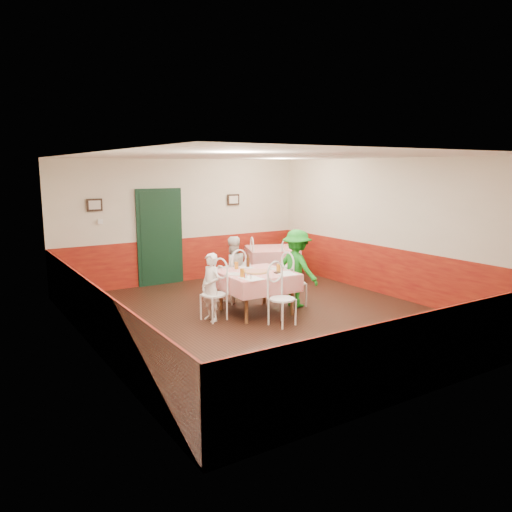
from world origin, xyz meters
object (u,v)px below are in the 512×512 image
chair_second_b (291,266)px  diner_far (232,269)px  pizza (256,272)px  chair_left (214,295)px  glass_c (236,265)px  chair_second_a (245,264)px  main_table (256,293)px  second_table (272,264)px  glass_a (242,273)px  diner_left (211,287)px  chair_near (282,299)px  chair_right (294,283)px  diner_right (297,268)px  chair_far (234,280)px  beer_bottle (248,261)px  glass_b (278,268)px  wallet (278,273)px

chair_second_b → diner_far: (-1.75, -0.45, 0.20)m
pizza → chair_left: bearing=175.2°
glass_c → chair_second_a: bearing=54.7°
main_table → glass_c: 0.63m
second_table → pizza: pizza is taller
pizza → glass_a: (-0.40, -0.20, 0.06)m
second_table → diner_left: size_ratio=0.95×
chair_near → diner_left: 1.25m
glass_a → diner_far: diner_far is taller
second_table → chair_second_b: (0.00, -0.75, 0.08)m
chair_right → pizza: (-0.88, -0.02, 0.32)m
pizza → diner_far: size_ratio=0.32×
chair_left → chair_second_a: same height
diner_left → diner_right: 1.81m
second_table → chair_far: (-1.75, -1.25, 0.08)m
chair_far → glass_c: 0.61m
chair_second_b → chair_right: bearing=-102.1°
chair_far → glass_c: bearing=59.5°
chair_right → beer_bottle: size_ratio=3.93×
pizza → glass_a: 0.45m
chair_second_a → diner_right: (-0.13, -2.12, 0.28)m
chair_near → glass_c: (-0.15, 1.26, 0.38)m
chair_far → pizza: size_ratio=2.14×
diner_left → chair_second_a: bearing=128.7°
main_table → glass_b: 0.61m
glass_b → glass_c: bearing=130.2°
chair_second_b → pizza: chair_second_b is taller
diner_far → diner_right: bearing=139.0°
chair_far → chair_near: bearing=81.4°
chair_right → chair_near: size_ratio=1.00×
pizza → glass_c: size_ratio=3.15×
second_table → beer_bottle: size_ratio=4.89×
diner_far → glass_b: bearing=112.1°
beer_bottle → diner_left: 1.10m
second_table → pizza: size_ratio=2.67×
chair_near → diner_far: size_ratio=0.69×
chair_far → chair_left: bearing=36.4°
chair_near → wallet: 0.70m
wallet → chair_second_a: bearing=73.9°
glass_a → glass_b: bearing=3.2°
chair_far → chair_near: 1.70m
main_table → glass_a: size_ratio=8.15×
chair_right → diner_left: diner_left is taller
chair_second_a → chair_left: bearing=-20.1°
chair_right → chair_far: (-0.83, 0.87, 0.00)m
chair_second_b → diner_left: (-2.68, -1.32, 0.14)m
main_table → wallet: wallet is taller
diner_right → wallet: bearing=102.5°
beer_bottle → diner_right: bearing=-28.8°
pizza → diner_far: 0.96m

